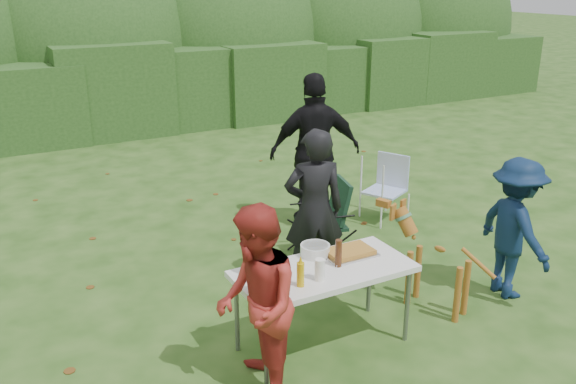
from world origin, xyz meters
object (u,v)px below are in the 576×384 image
person_red_jacket (256,306)px  child (515,229)px  mustard_bottle (300,275)px  person_black_puffy (315,152)px  dog (439,264)px  folding_table (324,274)px  ketchup_bottle (281,271)px  lawn_chair (385,189)px  beer_bottle (339,253)px  camping_chair (321,219)px  person_cook (314,210)px  paper_towel_roll (252,260)px

person_red_jacket → child: bearing=113.8°
child → mustard_bottle: size_ratio=7.10×
person_black_puffy → mustard_bottle: 3.03m
person_red_jacket → dog: size_ratio=1.52×
person_black_puffy → child: bearing=124.6°
child → dog: bearing=90.6°
folding_table → person_black_puffy: size_ratio=0.77×
dog → ketchup_bottle: same height
person_black_puffy → lawn_chair: bearing=178.6°
child → ketchup_bottle: child is taller
person_red_jacket → person_black_puffy: bearing=161.6°
person_red_jacket → person_black_puffy: size_ratio=0.79×
person_red_jacket → ketchup_bottle: bearing=146.9°
person_black_puffy → beer_bottle: (-1.20, -2.40, -0.11)m
mustard_bottle → beer_bottle: bearing=18.3°
dog → lawn_chair: dog is taller
person_black_puffy → lawn_chair: person_black_puffy is taller
folding_table → camping_chair: size_ratio=1.65×
mustard_bottle → person_cook: bearing=55.0°
person_cook → lawn_chair: (1.72, 1.11, -0.41)m
person_red_jacket → camping_chair: (1.68, 1.84, -0.31)m
person_black_puffy → dog: 2.42m
lawn_chair → beer_bottle: 2.99m
person_cook → dog: (0.79, -0.97, -0.35)m
beer_bottle → mustard_bottle: bearing=-161.7°
folding_table → child: child is taller
child → lawn_chair: 2.21m
dog → beer_bottle: size_ratio=4.21×
person_cook → folding_table: bearing=80.8°
mustard_bottle → ketchup_bottle: bearing=139.5°
mustard_bottle → beer_bottle: (0.45, 0.15, 0.02)m
person_cook → person_red_jacket: size_ratio=1.09×
folding_table → mustard_bottle: mustard_bottle is taller
camping_chair → ketchup_bottle: (-1.35, -1.59, 0.39)m
beer_bottle → camping_chair: bearing=63.2°
person_red_jacket → ketchup_bottle: 0.43m
dog → camping_chair: (-0.37, 1.51, -0.02)m
person_black_puffy → beer_bottle: size_ratio=8.10×
person_cook → person_black_puffy: (0.84, 1.40, 0.14)m
folding_table → lawn_chair: lawn_chair is taller
person_black_puffy → child: 2.62m
beer_bottle → ketchup_bottle: bearing=-175.5°
folding_table → paper_towel_roll: paper_towel_roll is taller
child → paper_towel_roll: size_ratio=5.46×
dog → beer_bottle: bearing=69.9°
lawn_chair → beer_bottle: size_ratio=3.56×
person_cook → camping_chair: size_ratio=1.83×
folding_table → lawn_chair: (2.21, 2.09, -0.26)m
person_cook → child: bearing=163.5°
person_red_jacket → camping_chair: bearing=157.1°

